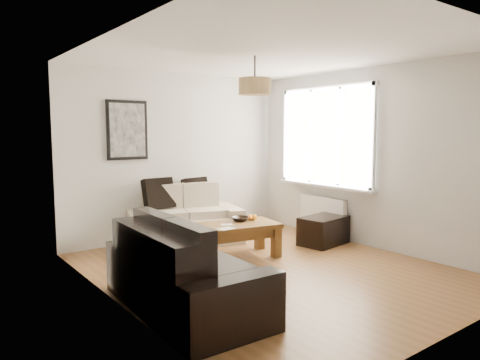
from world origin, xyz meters
TOP-DOWN VIEW (x-y plane):
  - floor at (0.00, 0.00)m, footprint 4.50×4.50m
  - ceiling at (0.00, 0.00)m, footprint 3.80×4.50m
  - wall_back at (0.00, 2.25)m, footprint 3.80×0.04m
  - wall_front at (0.00, -2.25)m, footprint 3.80×0.04m
  - wall_left at (-1.90, 0.00)m, footprint 0.04×4.50m
  - wall_right at (1.90, 0.00)m, footprint 0.04×4.50m
  - window_bay at (1.86, 0.80)m, footprint 0.14×1.90m
  - radiator at (1.82, 0.80)m, footprint 0.10×0.90m
  - poster at (-0.85, 2.22)m, footprint 0.62×0.04m
  - pendant_shade at (0.00, 0.30)m, footprint 0.40×0.40m
  - loveseat_cream at (-0.16, 1.78)m, footprint 1.84×1.34m
  - sofa_leather at (-1.43, -0.43)m, footprint 0.98×1.90m
  - coffee_table at (-0.01, 0.68)m, footprint 1.21×0.81m
  - ottoman at (1.45, 0.44)m, footprint 0.79×0.57m
  - cushion_left at (-0.48, 1.98)m, footprint 0.47×0.17m
  - cushion_right at (0.17, 1.98)m, footprint 0.45×0.19m
  - fruit_bowl at (0.15, 0.79)m, footprint 0.30×0.30m
  - orange_a at (0.31, 0.77)m, footprint 0.08×0.08m
  - orange_b at (0.35, 0.73)m, footprint 0.10×0.10m
  - orange_c at (0.27, 0.73)m, footprint 0.07×0.07m
  - papers at (-0.30, 0.49)m, footprint 0.21×0.16m

SIDE VIEW (x-z plane):
  - floor at x=0.00m, z-range 0.00..0.00m
  - ottoman at x=1.45m, z-range 0.00..0.42m
  - coffee_table at x=-0.01m, z-range 0.00..0.46m
  - radiator at x=1.82m, z-range 0.12..0.64m
  - sofa_leather at x=-1.43m, z-range 0.00..0.81m
  - loveseat_cream at x=-0.16m, z-range 0.00..0.82m
  - papers at x=-0.30m, z-range 0.46..0.46m
  - fruit_bowl at x=0.15m, z-range 0.46..0.51m
  - orange_a at x=0.31m, z-range 0.46..0.53m
  - orange_b at x=0.35m, z-range 0.46..0.54m
  - orange_c at x=0.27m, z-range 0.47..0.53m
  - cushion_right at x=0.17m, z-range 0.52..0.95m
  - cushion_left at x=-0.48m, z-range 0.52..0.99m
  - wall_back at x=0.00m, z-range 0.00..2.60m
  - wall_front at x=0.00m, z-range 0.00..2.60m
  - wall_left at x=-1.90m, z-range 0.00..2.60m
  - wall_right at x=1.90m, z-range 0.00..2.60m
  - window_bay at x=1.86m, z-range 0.80..2.40m
  - poster at x=-0.85m, z-range 1.26..2.13m
  - pendant_shade at x=0.00m, z-range 2.13..2.33m
  - ceiling at x=0.00m, z-range 2.60..2.60m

